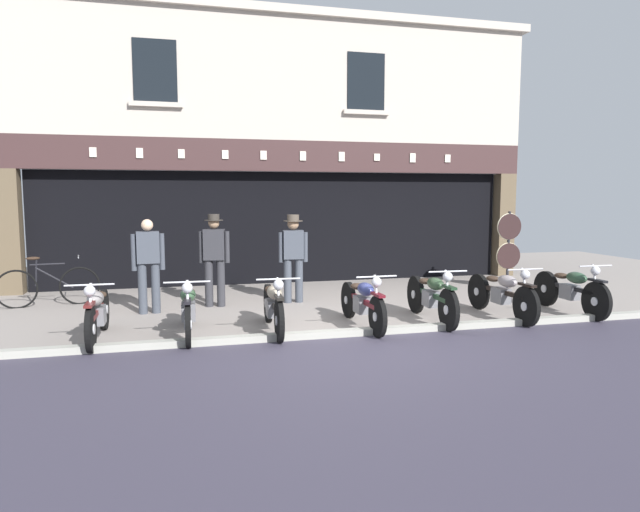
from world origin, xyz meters
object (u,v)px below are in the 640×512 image
object	(u,v)px
shopkeeper_center	(214,255)
salesman_right	(293,253)
leaning_bicycle	(48,286)
motorcycle_right	(502,293)
motorcycle_center_left	(273,305)
motorcycle_left	(188,308)
motorcycle_far_left	(97,312)
salesman_left	(148,262)
motorcycle_center_right	(432,296)
motorcycle_center	(363,301)
tyre_sign_pole	(509,242)
advert_board_near	(153,215)
motorcycle_far_right	(571,289)

from	to	relation	value
shopkeeper_center	salesman_right	distance (m)	1.49
leaning_bicycle	motorcycle_right	bearing A→B (deg)	60.28
motorcycle_center_left	shopkeeper_center	distance (m)	2.37
motorcycle_left	shopkeeper_center	bearing A→B (deg)	-102.02
motorcycle_far_left	salesman_left	distance (m)	1.92
motorcycle_center_left	motorcycle_center_right	size ratio (longest dim) A/B	0.96
motorcycle_left	motorcycle_center_right	xyz separation A→B (m)	(3.87, -0.02, 0.01)
motorcycle_far_left	salesman_right	bearing A→B (deg)	-146.59
motorcycle_center	tyre_sign_pole	distance (m)	5.07
advert_board_near	motorcycle_left	bearing A→B (deg)	-82.17
motorcycle_right	salesman_right	size ratio (longest dim) A/B	1.22
motorcycle_center_right	salesman_left	xyz separation A→B (m)	(-4.50, 1.80, 0.48)
motorcycle_far_right	motorcycle_center_right	bearing A→B (deg)	0.64
motorcycle_center_right	leaning_bicycle	distance (m)	7.01
tyre_sign_pole	motorcycle_far_left	bearing A→B (deg)	-162.88
shopkeeper_center	leaning_bicycle	bearing A→B (deg)	-4.07
motorcycle_center_left	tyre_sign_pole	size ratio (longest dim) A/B	1.13
salesman_right	motorcycle_far_right	bearing A→B (deg)	158.93
leaning_bicycle	shopkeeper_center	bearing A→B (deg)	66.46
motorcycle_center	motorcycle_far_right	size ratio (longest dim) A/B	1.00
motorcycle_center_right	motorcycle_right	xyz separation A→B (m)	(1.28, -0.01, -0.00)
motorcycle_far_right	shopkeeper_center	bearing A→B (deg)	-19.16
motorcycle_far_right	salesman_right	size ratio (longest dim) A/B	1.17
shopkeeper_center	tyre_sign_pole	bearing A→B (deg)	-165.34
motorcycle_center_left	salesman_left	xyz separation A→B (m)	(-1.88, 1.85, 0.50)
motorcycle_center	salesman_right	size ratio (longest dim) A/B	1.17
leaning_bicycle	motorcycle_center	bearing A→B (deg)	50.81
motorcycle_center	salesman_left	distance (m)	3.83
advert_board_near	salesman_right	bearing A→B (deg)	-43.93
motorcycle_center_left	advert_board_near	bearing A→B (deg)	-66.17
motorcycle_left	salesman_right	world-z (taller)	salesman_right
motorcycle_far_left	tyre_sign_pole	bearing A→B (deg)	-162.53
motorcycle_center_right	leaning_bicycle	size ratio (longest dim) A/B	1.13
motorcycle_far_right	salesman_right	xyz separation A→B (m)	(-4.51, 2.17, 0.52)
motorcycle_far_right	salesman_right	bearing A→B (deg)	-25.27
motorcycle_far_left	salesman_left	bearing A→B (deg)	-109.30
motorcycle_far_left	motorcycle_right	size ratio (longest dim) A/B	0.94
motorcycle_left	tyre_sign_pole	bearing A→B (deg)	-158.04
salesman_left	motorcycle_left	bearing A→B (deg)	104.82
motorcycle_center_right	tyre_sign_pole	bearing A→B (deg)	-137.17
salesman_left	motorcycle_far_right	bearing A→B (deg)	161.16
salesman_right	motorcycle_center_left	bearing A→B (deg)	75.73
motorcycle_far_left	tyre_sign_pole	world-z (taller)	tyre_sign_pole
motorcycle_right	tyre_sign_pole	distance (m)	3.18
motorcycle_center_left	motorcycle_far_left	bearing A→B (deg)	-0.01
motorcycle_far_left	advert_board_near	distance (m)	4.88
motorcycle_right	leaning_bicycle	distance (m)	8.20
motorcycle_center_left	salesman_left	distance (m)	2.68
motorcycle_far_left	motorcycle_right	xyz separation A→B (m)	(6.41, -0.05, 0.01)
salesman_left	salesman_right	bearing A→B (deg)	-176.66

